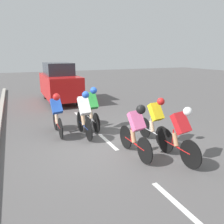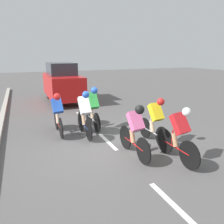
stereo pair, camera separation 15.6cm
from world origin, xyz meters
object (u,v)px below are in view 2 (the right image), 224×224
at_px(cyclist_green, 93,107).
at_px(cyclist_red, 179,133).
at_px(cyclist_yellow, 155,120).
at_px(cyclist_white, 85,113).
at_px(cyclist_pink, 135,129).
at_px(cyclist_blue, 58,113).
at_px(support_car, 62,83).

height_order(cyclist_green, cyclist_red, cyclist_green).
height_order(cyclist_yellow, cyclist_white, cyclist_white).
bearing_deg(cyclist_pink, cyclist_red, 142.69).
relative_size(cyclist_yellow, cyclist_green, 0.98).
bearing_deg(cyclist_green, cyclist_pink, 96.69).
bearing_deg(cyclist_red, cyclist_green, -70.25).
distance_m(cyclist_pink, cyclist_green, 2.61).
bearing_deg(cyclist_green, cyclist_white, 52.16).
relative_size(cyclist_blue, cyclist_yellow, 1.01).
bearing_deg(cyclist_green, cyclist_red, 109.75).
relative_size(cyclist_pink, cyclist_red, 1.02).
bearing_deg(support_car, cyclist_blue, 77.73).
bearing_deg(cyclist_blue, cyclist_yellow, 142.42).
bearing_deg(cyclist_blue, cyclist_green, -175.64).
bearing_deg(cyclist_yellow, cyclist_red, 84.79).
height_order(cyclist_pink, cyclist_yellow, cyclist_pink).
distance_m(cyclist_yellow, cyclist_white, 2.27).
xyz_separation_m(cyclist_pink, cyclist_blue, (1.57, -2.49, -0.01)).
height_order(cyclist_blue, cyclist_yellow, cyclist_yellow).
height_order(cyclist_pink, cyclist_white, cyclist_white).
bearing_deg(cyclist_white, support_car, -93.76).
distance_m(cyclist_pink, cyclist_red, 1.08).
distance_m(cyclist_pink, cyclist_yellow, 1.11).
bearing_deg(cyclist_pink, cyclist_blue, -57.78).
height_order(cyclist_pink, cyclist_green, cyclist_green).
bearing_deg(cyclist_green, cyclist_yellow, 121.84).
height_order(cyclist_yellow, cyclist_red, cyclist_red).
bearing_deg(cyclist_yellow, support_car, -79.31).
distance_m(cyclist_pink, support_car, 7.86).
xyz_separation_m(cyclist_yellow, cyclist_white, (1.77, -1.42, 0.04)).
distance_m(cyclist_green, cyclist_red, 3.45).
xyz_separation_m(cyclist_blue, cyclist_red, (-2.43, 3.15, -0.01)).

